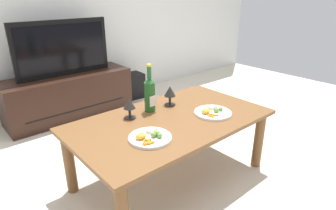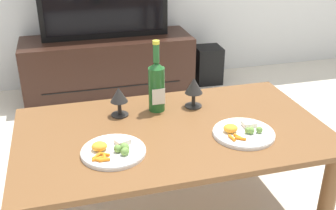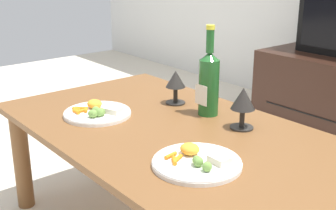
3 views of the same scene
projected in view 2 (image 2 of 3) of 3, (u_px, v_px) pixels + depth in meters
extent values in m
cube|color=brown|center=(172.00, 131.00, 1.75)|extent=(1.32, 0.77, 0.03)
cylinder|color=brown|center=(328.00, 196.00, 1.72)|extent=(0.07, 0.07, 0.44)
cylinder|color=brown|center=(37.00, 158.00, 1.99)|extent=(0.07, 0.07, 0.44)
cylinder|color=brown|center=(259.00, 127.00, 2.27)|extent=(0.07, 0.07, 0.44)
cube|color=black|center=(108.00, 66.00, 3.16)|extent=(1.28, 0.44, 0.45)
cube|color=black|center=(113.00, 88.00, 3.00)|extent=(1.03, 0.01, 0.01)
cube|color=black|center=(104.00, 1.00, 2.95)|extent=(0.95, 0.04, 0.55)
cube|color=black|center=(105.00, 2.00, 2.93)|extent=(0.87, 0.01, 0.46)
cube|color=black|center=(208.00, 65.00, 3.41)|extent=(0.22, 0.22, 0.31)
cylinder|color=#1E5923|center=(157.00, 89.00, 1.87)|extent=(0.08, 0.08, 0.21)
cone|color=#1E5923|center=(156.00, 65.00, 1.82)|extent=(0.08, 0.08, 0.03)
cylinder|color=#1E5923|center=(156.00, 53.00, 1.80)|extent=(0.03, 0.03, 0.08)
cylinder|color=yellow|center=(156.00, 42.00, 1.78)|extent=(0.03, 0.03, 0.02)
cube|color=silver|center=(159.00, 97.00, 1.85)|extent=(0.06, 0.00, 0.08)
cylinder|color=black|center=(120.00, 115.00, 1.86)|extent=(0.08, 0.08, 0.01)
cylinder|color=black|center=(120.00, 108.00, 1.85)|extent=(0.02, 0.02, 0.06)
cone|color=black|center=(119.00, 95.00, 1.82)|extent=(0.08, 0.08, 0.07)
cylinder|color=black|center=(193.00, 106.00, 1.95)|extent=(0.08, 0.08, 0.01)
cylinder|color=black|center=(193.00, 99.00, 1.93)|extent=(0.02, 0.02, 0.07)
cone|color=black|center=(194.00, 85.00, 1.90)|extent=(0.08, 0.08, 0.08)
cylinder|color=white|center=(113.00, 152.00, 1.57)|extent=(0.25, 0.25, 0.01)
torus|color=white|center=(113.00, 150.00, 1.56)|extent=(0.25, 0.25, 0.01)
ellipsoid|color=orange|center=(99.00, 146.00, 1.56)|extent=(0.06, 0.05, 0.03)
cube|color=beige|center=(123.00, 141.00, 1.61)|extent=(0.07, 0.06, 0.02)
cylinder|color=orange|center=(104.00, 154.00, 1.53)|extent=(0.04, 0.03, 0.01)
cylinder|color=orange|center=(96.00, 156.00, 1.52)|extent=(0.04, 0.04, 0.01)
cylinder|color=orange|center=(104.00, 157.00, 1.51)|extent=(0.01, 0.04, 0.01)
cylinder|color=orange|center=(98.00, 159.00, 1.50)|extent=(0.04, 0.02, 0.01)
cylinder|color=orange|center=(104.00, 160.00, 1.49)|extent=(0.04, 0.01, 0.01)
cylinder|color=orange|center=(102.00, 159.00, 1.50)|extent=(0.04, 0.01, 0.01)
sphere|color=olive|center=(118.00, 149.00, 1.55)|extent=(0.03, 0.03, 0.03)
sphere|color=olive|center=(125.00, 151.00, 1.53)|extent=(0.03, 0.03, 0.03)
sphere|color=olive|center=(124.00, 147.00, 1.56)|extent=(0.03, 0.03, 0.03)
sphere|color=olive|center=(125.00, 148.00, 1.55)|extent=(0.03, 0.03, 0.03)
sphere|color=olive|center=(124.00, 152.00, 1.53)|extent=(0.03, 0.03, 0.03)
cylinder|color=white|center=(244.00, 134.00, 1.70)|extent=(0.26, 0.26, 0.01)
torus|color=white|center=(244.00, 132.00, 1.69)|extent=(0.26, 0.26, 0.01)
ellipsoid|color=orange|center=(231.00, 128.00, 1.69)|extent=(0.06, 0.05, 0.03)
cube|color=beige|center=(249.00, 124.00, 1.74)|extent=(0.06, 0.05, 0.02)
cylinder|color=orange|center=(238.00, 137.00, 1.65)|extent=(0.03, 0.05, 0.01)
cylinder|color=orange|center=(232.00, 138.00, 1.64)|extent=(0.02, 0.05, 0.01)
cylinder|color=orange|center=(241.00, 138.00, 1.64)|extent=(0.04, 0.04, 0.01)
sphere|color=olive|center=(259.00, 130.00, 1.69)|extent=(0.03, 0.03, 0.03)
sphere|color=olive|center=(251.00, 131.00, 1.68)|extent=(0.03, 0.03, 0.03)
sphere|color=olive|center=(248.00, 131.00, 1.68)|extent=(0.03, 0.03, 0.03)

